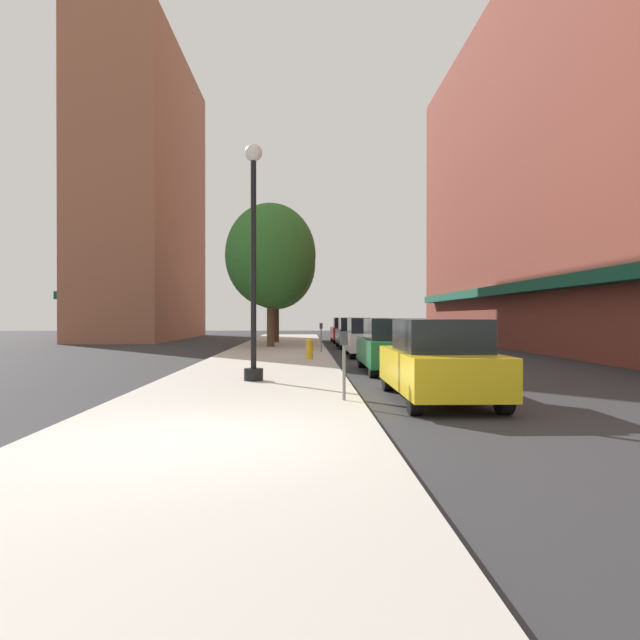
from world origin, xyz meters
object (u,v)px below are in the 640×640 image
object	(u,v)px
car_yellow	(438,361)
car_white	(367,338)
fire_hydrant	(310,348)
car_red	(345,330)
car_green	(392,346)
parking_meter_far	(321,334)
parking_meter_near	(344,357)
tree_mid	(271,255)
lamppost	(254,257)
car_black	(354,333)
tree_near	(276,264)

from	to	relation	value
car_yellow	car_white	xyz separation A→B (m)	(0.00, 13.02, 0.00)
fire_hydrant	car_red	xyz separation A→B (m)	(2.51, 16.15, 0.29)
fire_hydrant	car_green	size ratio (longest dim) A/B	0.18
parking_meter_far	parking_meter_near	bearing A→B (deg)	-90.00
parking_meter_far	tree_mid	size ratio (longest dim) A/B	0.17
lamppost	car_black	bearing A→B (deg)	76.66
lamppost	car_green	world-z (taller)	lamppost
car_red	car_green	bearing A→B (deg)	-90.73
lamppost	tree_mid	distance (m)	16.25
lamppost	car_yellow	size ratio (longest dim) A/B	1.37
fire_hydrant	tree_near	distance (m)	15.02
lamppost	fire_hydrant	xyz separation A→B (m)	(1.46, 7.17, -2.68)
lamppost	car_red	size ratio (longest dim) A/B	1.37
parking_meter_far	car_red	bearing A→B (deg)	80.62
tree_near	car_yellow	xyz separation A→B (m)	(4.50, -24.16, -4.21)
fire_hydrant	car_red	distance (m)	16.35
parking_meter_far	car_yellow	xyz separation A→B (m)	(1.95, -14.30, -0.14)
car_green	car_black	world-z (taller)	same
lamppost	parking_meter_far	size ratio (longest dim) A/B	4.50
lamppost	parking_meter_far	bearing A→B (deg)	80.02
parking_meter_near	car_red	size ratio (longest dim) A/B	0.30
lamppost	parking_meter_far	world-z (taller)	lamppost
car_yellow	car_white	size ratio (longest dim) A/B	1.00
tree_near	car_red	world-z (taller)	tree_near
lamppost	car_red	world-z (taller)	lamppost
tree_near	tree_mid	xyz separation A→B (m)	(-0.01, -5.22, -0.03)
parking_meter_near	car_yellow	xyz separation A→B (m)	(1.95, 0.58, -0.14)
car_green	car_red	xyz separation A→B (m)	(0.00, 20.10, 0.00)
parking_meter_near	parking_meter_far	size ratio (longest dim) A/B	1.00
parking_meter_far	car_white	size ratio (longest dim) A/B	0.30
parking_meter_near	tree_mid	size ratio (longest dim) A/B	0.17
tree_near	car_green	world-z (taller)	tree_near
parking_meter_near	tree_mid	distance (m)	20.09
lamppost	tree_near	distance (m)	21.45
parking_meter_far	car_black	distance (m)	5.61
tree_near	car_white	world-z (taller)	tree_near
fire_hydrant	car_red	world-z (taller)	car_red
parking_meter_far	tree_mid	world-z (taller)	tree_mid
tree_near	car_black	xyz separation A→B (m)	(4.50, -4.60, -4.21)
parking_meter_near	tree_mid	bearing A→B (deg)	97.48
tree_near	car_green	bearing A→B (deg)	-76.08
car_black	car_red	distance (m)	6.55
car_yellow	car_red	bearing A→B (deg)	89.47
car_green	car_red	distance (m)	20.10
fire_hydrant	car_green	distance (m)	4.69
parking_meter_near	car_red	world-z (taller)	car_red
car_green	tree_near	bearing A→B (deg)	102.22
fire_hydrant	car_red	bearing A→B (deg)	81.15
car_black	parking_meter_near	bearing A→B (deg)	-94.65
car_green	car_white	world-z (taller)	same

